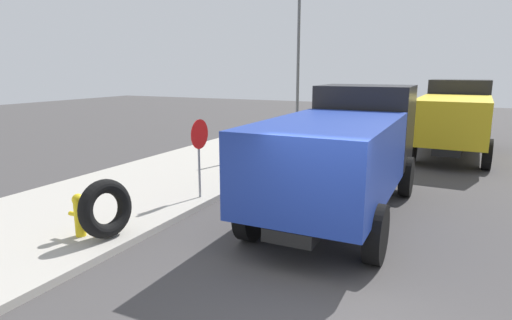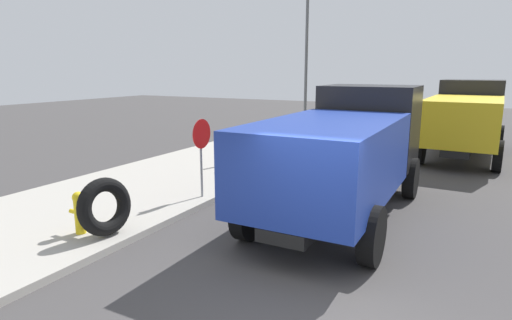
% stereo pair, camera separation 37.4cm
% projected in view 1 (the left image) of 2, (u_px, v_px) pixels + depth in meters
% --- Properties ---
extents(ground_plane, '(80.00, 80.00, 0.00)m').
position_uv_depth(ground_plane, '(311.00, 319.00, 5.91)').
color(ground_plane, '#423F3F').
extents(sidewalk_curb, '(36.00, 5.00, 0.15)m').
position_uv_depth(sidewalk_curb, '(9.00, 236.00, 8.67)').
color(sidewalk_curb, '#ADA89E').
rests_on(sidewalk_curb, ground).
extents(fire_hydrant, '(0.23, 0.53, 0.88)m').
position_uv_depth(fire_hydrant, '(79.00, 214.00, 8.40)').
color(fire_hydrant, yellow).
rests_on(fire_hydrant, sidewalk_curb).
extents(loose_tire, '(1.23, 0.61, 1.20)m').
position_uv_depth(loose_tire, '(106.00, 209.00, 8.29)').
color(loose_tire, black).
rests_on(loose_tire, sidewalk_curb).
extents(stop_sign, '(0.76, 0.08, 2.05)m').
position_uv_depth(stop_sign, '(199.00, 144.00, 10.79)').
color(stop_sign, gray).
rests_on(stop_sign, sidewalk_curb).
extents(dump_truck_blue, '(7.01, 2.82, 3.00)m').
position_uv_depth(dump_truck_blue, '(344.00, 148.00, 10.04)').
color(dump_truck_blue, '#1E3899').
rests_on(dump_truck_blue, ground).
extents(dump_truck_yellow, '(7.08, 2.99, 3.00)m').
position_uv_depth(dump_truck_yellow, '(455.00, 115.00, 17.17)').
color(dump_truck_yellow, gold).
rests_on(dump_truck_yellow, ground).
extents(street_light_pole, '(0.12, 0.12, 6.01)m').
position_uv_depth(street_light_pole, '(298.00, 77.00, 17.37)').
color(street_light_pole, '#595B5E').
rests_on(street_light_pole, sidewalk_curb).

